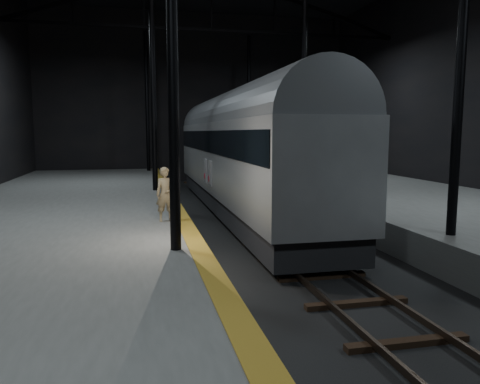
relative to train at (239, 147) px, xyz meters
name	(u,v)px	position (x,y,z in m)	size (l,w,h in m)	color
ground	(277,244)	(0.00, -6.06, -3.14)	(44.00, 44.00, 0.00)	black
platform_left	(46,240)	(-7.50, -6.06, -2.64)	(9.00, 43.80, 1.00)	#565653
platform_right	(467,221)	(7.50, -6.06, -2.64)	(9.00, 43.80, 1.00)	#565653
tactile_strip	(183,219)	(-3.25, -6.06, -2.13)	(0.50, 43.80, 0.01)	olive
track	(277,242)	(0.00, -6.06, -3.07)	(2.40, 43.00, 0.24)	#3F3328
train	(239,147)	(0.00, 0.00, 0.00)	(3.15, 21.03, 5.62)	#A2A5AA
woman	(166,194)	(-3.80, -6.31, -1.27)	(0.63, 0.42, 1.74)	#8C7856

